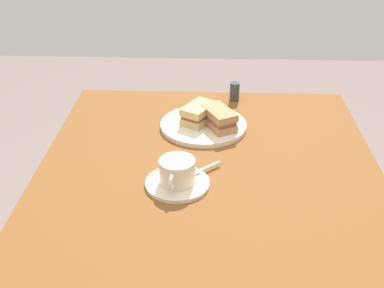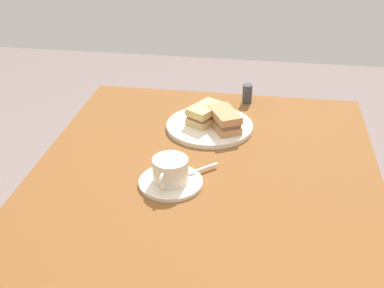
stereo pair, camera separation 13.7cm
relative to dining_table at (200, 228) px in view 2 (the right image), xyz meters
The scene contains 8 objects.
dining_table is the anchor object (origin of this frame).
sandwich_plate 0.35m from the dining_table, behind, with size 0.26×0.26×0.01m, color beige.
sandwich_front 0.38m from the dining_table, behind, with size 0.13×0.12×0.05m.
sandwich_back 0.35m from the dining_table, behind, with size 0.14×0.11×0.06m.
coffee_saucer 0.15m from the dining_table, 100.77° to the right, with size 0.16×0.16×0.01m, color beige.
coffee_cup 0.18m from the dining_table, 99.62° to the right, with size 0.12×0.09×0.06m.
spoon 0.15m from the dining_table, 165.01° to the right, with size 0.07×0.08×0.01m.
salt_shaker 0.56m from the dining_table, behind, with size 0.03×0.03×0.06m, color #33383D.
Camera 2 is at (1.01, 0.14, 1.44)m, focal length 46.65 mm.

